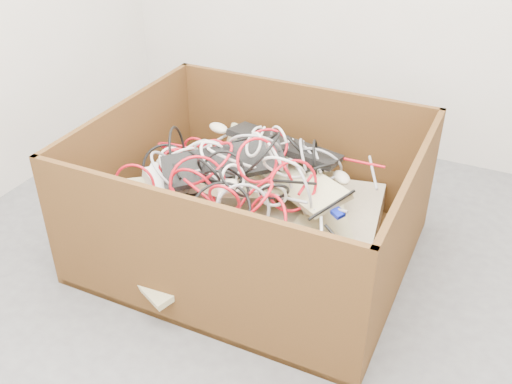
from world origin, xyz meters
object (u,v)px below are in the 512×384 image
at_px(power_strip_right, 164,193).
at_px(power_strip_left, 179,166).
at_px(cardboard_box, 250,223).
at_px(vga_plug, 338,213).

bearing_deg(power_strip_right, power_strip_left, 135.83).
distance_m(cardboard_box, vga_plug, 0.46).
xyz_separation_m(power_strip_left, power_strip_right, (0.04, -0.19, -0.02)).
height_order(power_strip_right, vga_plug, power_strip_right).
distance_m(power_strip_left, vga_plug, 0.75).
bearing_deg(vga_plug, power_strip_right, -140.43).
bearing_deg(cardboard_box, vga_plug, -9.89).
distance_m(cardboard_box, power_strip_left, 0.40).
distance_m(power_strip_left, power_strip_right, 0.19).
distance_m(cardboard_box, power_strip_right, 0.40).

